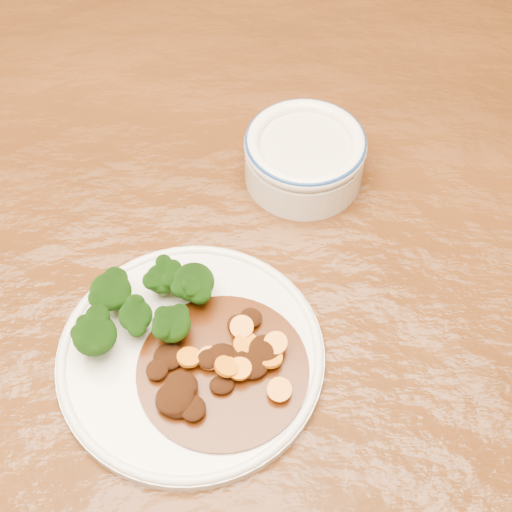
{
  "coord_description": "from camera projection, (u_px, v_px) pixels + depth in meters",
  "views": [
    {
      "loc": [
        0.08,
        -0.37,
        1.3
      ],
      "look_at": [
        0.1,
        0.01,
        0.77
      ],
      "focal_mm": 50.0,
      "sensor_mm": 36.0,
      "label": 1
    }
  ],
  "objects": [
    {
      "name": "dining_table",
      "position": [
        162.0,
        325.0,
        0.73
      ],
      "size": [
        1.51,
        0.92,
        0.75
      ],
      "rotation": [
        0.0,
        0.0,
        -0.02
      ],
      "color": "#4F280E",
      "rests_on": "ground"
    },
    {
      "name": "dinner_plate",
      "position": [
        191.0,
        355.0,
        0.61
      ],
      "size": [
        0.23,
        0.23,
        0.01
      ],
      "rotation": [
        0.0,
        0.0,
        -0.38
      ],
      "color": "silver",
      "rests_on": "dining_table"
    },
    {
      "name": "broccoli_florets",
      "position": [
        143.0,
        305.0,
        0.61
      ],
      "size": [
        0.12,
        0.09,
        0.04
      ],
      "color": "#628544",
      "rests_on": "dinner_plate"
    },
    {
      "name": "mince_stew",
      "position": [
        216.0,
        371.0,
        0.59
      ],
      "size": [
        0.15,
        0.15,
        0.02
      ],
      "color": "#421907",
      "rests_on": "dinner_plate"
    },
    {
      "name": "dip_bowl",
      "position": [
        305.0,
        156.0,
        0.72
      ],
      "size": [
        0.12,
        0.12,
        0.06
      ],
      "rotation": [
        0.0,
        0.0,
        0.3
      ],
      "color": "silver",
      "rests_on": "dining_table"
    }
  ]
}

